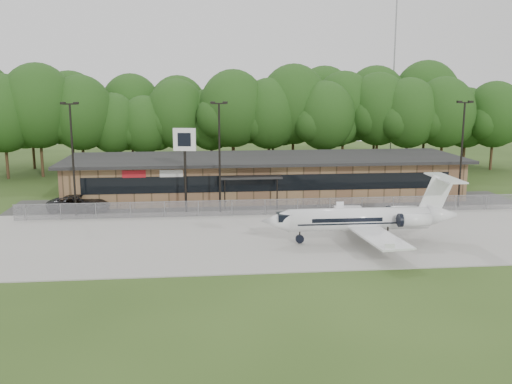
{
  "coord_description": "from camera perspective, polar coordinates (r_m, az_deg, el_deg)",
  "views": [
    {
      "loc": [
        -7.02,
        -35.05,
        11.87
      ],
      "look_at": [
        -2.13,
        12.0,
        2.78
      ],
      "focal_mm": 40.0,
      "sensor_mm": 36.0,
      "label": 1
    }
  ],
  "objects": [
    {
      "name": "suv",
      "position": [
        55.61,
        -17.25,
        -1.11
      ],
      "size": [
        5.99,
        3.38,
        1.58
      ],
      "primitive_type": "imported",
      "rotation": [
        0.0,
        0.0,
        1.43
      ],
      "color": "#2A2A2C",
      "rests_on": "ground"
    },
    {
      "name": "treeline",
      "position": [
        77.49,
        -0.73,
        7.64
      ],
      "size": [
        72.0,
        12.0,
        15.0
      ],
      "primitive_type": null,
      "color": "#1D3E13",
      "rests_on": "ground"
    },
    {
      "name": "fence",
      "position": [
        51.74,
        2.0,
        -1.51
      ],
      "size": [
        46.0,
        0.04,
        1.52
      ],
      "color": "gray",
      "rests_on": "ground"
    },
    {
      "name": "terminal",
      "position": [
        60.19,
        0.84,
        1.6
      ],
      "size": [
        41.0,
        11.65,
        4.3
      ],
      "color": "olive",
      "rests_on": "ground"
    },
    {
      "name": "ground",
      "position": [
        37.66,
        5.16,
        -7.54
      ],
      "size": [
        160.0,
        160.0,
        0.0
      ],
      "primitive_type": "plane",
      "color": "#2A4017",
      "rests_on": "ground"
    },
    {
      "name": "pole_sign",
      "position": [
        52.19,
        -7.14,
        4.34
      ],
      "size": [
        2.06,
        0.62,
        7.85
      ],
      "rotation": [
        0.0,
        0.0,
        -0.19
      ],
      "color": "black",
      "rests_on": "ground"
    },
    {
      "name": "radio_mast",
      "position": [
        87.97,
        13.58,
        10.99
      ],
      "size": [
        0.2,
        0.2,
        25.0
      ],
      "primitive_type": "cylinder",
      "color": "gray",
      "rests_on": "ground"
    },
    {
      "name": "parking_lot",
      "position": [
        56.26,
        1.37,
        -1.28
      ],
      "size": [
        50.0,
        9.0,
        0.06
      ],
      "primitive_type": "cube",
      "color": "#383835",
      "rests_on": "ground"
    },
    {
      "name": "light_pole_left",
      "position": [
        53.03,
        -17.89,
        3.97
      ],
      "size": [
        1.55,
        0.3,
        10.23
      ],
      "color": "black",
      "rests_on": "ground"
    },
    {
      "name": "apron",
      "position": [
        45.19,
        3.22,
        -4.32
      ],
      "size": [
        64.0,
        18.0,
        0.08
      ],
      "primitive_type": "cube",
      "color": "#9E9B93",
      "rests_on": "ground"
    },
    {
      "name": "light_pole_right",
      "position": [
        57.6,
        19.91,
        4.35
      ],
      "size": [
        1.55,
        0.3,
        10.23
      ],
      "color": "black",
      "rests_on": "ground"
    },
    {
      "name": "business_jet",
      "position": [
        43.42,
        10.89,
        -2.72
      ],
      "size": [
        14.96,
        13.28,
        5.06
      ],
      "rotation": [
        0.0,
        0.0,
        -0.0
      ],
      "color": "white",
      "rests_on": "ground"
    },
    {
      "name": "light_pole_mid",
      "position": [
        51.92,
        -3.68,
        4.33
      ],
      "size": [
        1.55,
        0.3,
        10.23
      ],
      "color": "black",
      "rests_on": "ground"
    }
  ]
}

